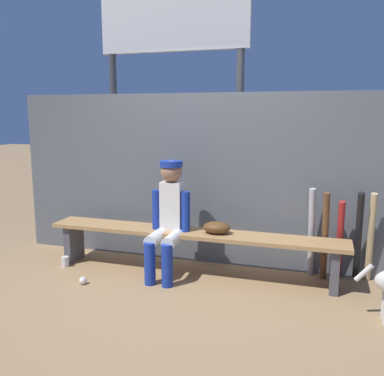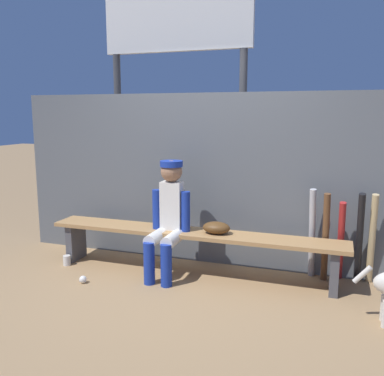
{
  "view_description": "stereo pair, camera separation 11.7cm",
  "coord_description": "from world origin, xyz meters",
  "px_view_note": "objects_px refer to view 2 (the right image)",
  "views": [
    {
      "loc": [
        1.26,
        -4.0,
        1.66
      ],
      "look_at": [
        0.0,
        0.0,
        0.91
      ],
      "focal_mm": 39.63,
      "sensor_mm": 36.0,
      "label": 1
    },
    {
      "loc": [
        1.37,
        -3.97,
        1.66
      ],
      "look_at": [
        0.0,
        0.0,
        0.91
      ],
      "focal_mm": 39.63,
      "sensor_mm": 36.0,
      "label": 2
    }
  ],
  "objects_px": {
    "dugout_bench": "(192,240)",
    "bat_aluminum_silver": "(312,233)",
    "cup_on_ground": "(67,260)",
    "scoreboard": "(181,48)",
    "player_seated": "(168,215)",
    "bat_aluminum_black": "(359,238)",
    "baseball_glove": "(216,228)",
    "baseball": "(83,279)",
    "bat_aluminum_red": "(341,241)",
    "bat_wood_natural": "(372,239)",
    "cup_on_bench": "(185,224)",
    "bat_wood_dark": "(325,238)"
  },
  "relations": [
    {
      "from": "dugout_bench",
      "to": "bat_aluminum_silver",
      "type": "relative_size",
      "value": 3.33
    },
    {
      "from": "cup_on_ground",
      "to": "scoreboard",
      "type": "height_order",
      "value": "scoreboard"
    },
    {
      "from": "dugout_bench",
      "to": "bat_aluminum_silver",
      "type": "bearing_deg",
      "value": 14.29
    },
    {
      "from": "player_seated",
      "to": "bat_aluminum_black",
      "type": "distance_m",
      "value": 1.89
    },
    {
      "from": "bat_aluminum_silver",
      "to": "player_seated",
      "type": "bearing_deg",
      "value": -163.61
    },
    {
      "from": "baseball_glove",
      "to": "baseball",
      "type": "relative_size",
      "value": 3.78
    },
    {
      "from": "cup_on_ground",
      "to": "scoreboard",
      "type": "xyz_separation_m",
      "value": [
        0.74,
        1.65,
        2.44
      ]
    },
    {
      "from": "dugout_bench",
      "to": "baseball",
      "type": "xyz_separation_m",
      "value": [
        -0.94,
        -0.58,
        -0.33
      ]
    },
    {
      "from": "bat_aluminum_red",
      "to": "bat_wood_natural",
      "type": "distance_m",
      "value": 0.29
    },
    {
      "from": "player_seated",
      "to": "bat_aluminum_black",
      "type": "relative_size",
      "value": 1.26
    },
    {
      "from": "baseball",
      "to": "bat_aluminum_red",
      "type": "bearing_deg",
      "value": 20.21
    },
    {
      "from": "bat_aluminum_silver",
      "to": "baseball",
      "type": "bearing_deg",
      "value": -157.39
    },
    {
      "from": "bat_aluminum_silver",
      "to": "cup_on_bench",
      "type": "relative_size",
      "value": 8.46
    },
    {
      "from": "bat_aluminum_silver",
      "to": "cup_on_ground",
      "type": "bearing_deg",
      "value": -168.84
    },
    {
      "from": "player_seated",
      "to": "bat_wood_dark",
      "type": "bearing_deg",
      "value": 12.7
    },
    {
      "from": "player_seated",
      "to": "bat_aluminum_silver",
      "type": "relative_size",
      "value": 1.27
    },
    {
      "from": "dugout_bench",
      "to": "cup_on_bench",
      "type": "relative_size",
      "value": 28.21
    },
    {
      "from": "dugout_bench",
      "to": "bat_aluminum_silver",
      "type": "height_order",
      "value": "bat_aluminum_silver"
    },
    {
      "from": "bat_aluminum_silver",
      "to": "bat_aluminum_black",
      "type": "distance_m",
      "value": 0.44
    },
    {
      "from": "bat_aluminum_silver",
      "to": "bat_aluminum_black",
      "type": "height_order",
      "value": "bat_aluminum_silver"
    },
    {
      "from": "player_seated",
      "to": "baseball",
      "type": "height_order",
      "value": "player_seated"
    },
    {
      "from": "dugout_bench",
      "to": "bat_aluminum_black",
      "type": "bearing_deg",
      "value": 10.14
    },
    {
      "from": "dugout_bench",
      "to": "bat_aluminum_black",
      "type": "height_order",
      "value": "bat_aluminum_black"
    },
    {
      "from": "bat_aluminum_silver",
      "to": "bat_wood_natural",
      "type": "bearing_deg",
      "value": 1.14
    },
    {
      "from": "player_seated",
      "to": "bat_wood_dark",
      "type": "height_order",
      "value": "player_seated"
    },
    {
      "from": "bat_aluminum_silver",
      "to": "bat_aluminum_red",
      "type": "relative_size",
      "value": 1.12
    },
    {
      "from": "baseball",
      "to": "cup_on_bench",
      "type": "xyz_separation_m",
      "value": [
        0.84,
        0.63,
        0.48
      ]
    },
    {
      "from": "dugout_bench",
      "to": "scoreboard",
      "type": "distance_m",
      "value": 2.65
    },
    {
      "from": "baseball_glove",
      "to": "bat_aluminum_red",
      "type": "relative_size",
      "value": 0.34
    },
    {
      "from": "bat_aluminum_black",
      "to": "bat_wood_dark",
      "type": "bearing_deg",
      "value": -169.75
    },
    {
      "from": "bat_wood_dark",
      "to": "bat_wood_natural",
      "type": "distance_m",
      "value": 0.43
    },
    {
      "from": "bat_aluminum_black",
      "to": "bat_wood_natural",
      "type": "distance_m",
      "value": 0.12
    },
    {
      "from": "dugout_bench",
      "to": "bat_aluminum_red",
      "type": "height_order",
      "value": "bat_aluminum_red"
    },
    {
      "from": "dugout_bench",
      "to": "cup_on_bench",
      "type": "distance_m",
      "value": 0.18
    },
    {
      "from": "bat_wood_natural",
      "to": "cup_on_bench",
      "type": "distance_m",
      "value": 1.84
    },
    {
      "from": "player_seated",
      "to": "bat_wood_natural",
      "type": "bearing_deg",
      "value": 12.17
    },
    {
      "from": "baseball",
      "to": "scoreboard",
      "type": "xyz_separation_m",
      "value": [
        0.29,
        2.03,
        2.46
      ]
    },
    {
      "from": "bat_wood_dark",
      "to": "cup_on_ground",
      "type": "distance_m",
      "value": 2.75
    },
    {
      "from": "bat_aluminum_silver",
      "to": "baseball",
      "type": "height_order",
      "value": "bat_aluminum_silver"
    },
    {
      "from": "bat_aluminum_red",
      "to": "baseball",
      "type": "bearing_deg",
      "value": -159.79
    },
    {
      "from": "bat_aluminum_black",
      "to": "player_seated",
      "type": "bearing_deg",
      "value": -167.71
    },
    {
      "from": "baseball",
      "to": "bat_aluminum_silver",
      "type": "bearing_deg",
      "value": 22.61
    },
    {
      "from": "bat_wood_dark",
      "to": "bat_aluminum_red",
      "type": "height_order",
      "value": "bat_wood_dark"
    },
    {
      "from": "baseball_glove",
      "to": "bat_aluminum_red",
      "type": "distance_m",
      "value": 1.23
    },
    {
      "from": "bat_aluminum_red",
      "to": "bat_wood_natural",
      "type": "bearing_deg",
      "value": 2.37
    },
    {
      "from": "bat_wood_dark",
      "to": "cup_on_bench",
      "type": "distance_m",
      "value": 1.41
    },
    {
      "from": "cup_on_ground",
      "to": "baseball_glove",
      "type": "bearing_deg",
      "value": 7.15
    },
    {
      "from": "bat_wood_natural",
      "to": "cup_on_bench",
      "type": "xyz_separation_m",
      "value": [
        -1.83,
        -0.26,
        0.06
      ]
    },
    {
      "from": "cup_on_ground",
      "to": "cup_on_bench",
      "type": "height_order",
      "value": "cup_on_bench"
    },
    {
      "from": "player_seated",
      "to": "baseball",
      "type": "relative_size",
      "value": 15.97
    }
  ]
}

